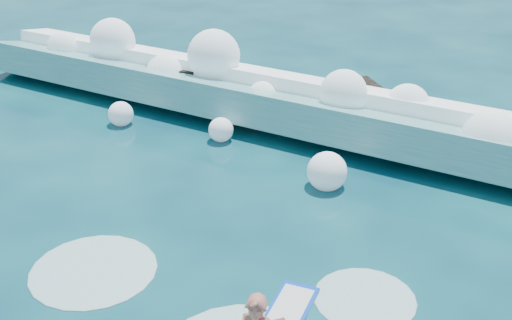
{
  "coord_description": "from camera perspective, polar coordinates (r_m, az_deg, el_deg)",
  "views": [
    {
      "loc": [
        7.88,
        -9.14,
        7.56
      ],
      "look_at": [
        1.5,
        2.0,
        1.2
      ],
      "focal_mm": 45.0,
      "sensor_mm": 36.0,
      "label": 1
    }
  ],
  "objects": [
    {
      "name": "wave_spray",
      "position": [
        19.5,
        -1.14,
        7.14
      ],
      "size": [
        16.0,
        4.79,
        2.48
      ],
      "color": "white",
      "rests_on": "ground"
    },
    {
      "name": "ground",
      "position": [
        14.24,
        -9.33,
        -6.1
      ],
      "size": [
        200.0,
        200.0,
        0.0
      ],
      "primitive_type": "plane",
      "color": "#072B3F",
      "rests_on": "ground"
    },
    {
      "name": "breaking_wave",
      "position": [
        19.83,
        -1.03,
        5.75
      ],
      "size": [
        19.35,
        2.95,
        1.67
      ],
      "color": "teal",
      "rests_on": "ground"
    },
    {
      "name": "rock_cluster",
      "position": [
        20.35,
        -0.4,
        5.81
      ],
      "size": [
        8.27,
        3.18,
        1.32
      ],
      "color": "black",
      "rests_on": "ground"
    }
  ]
}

